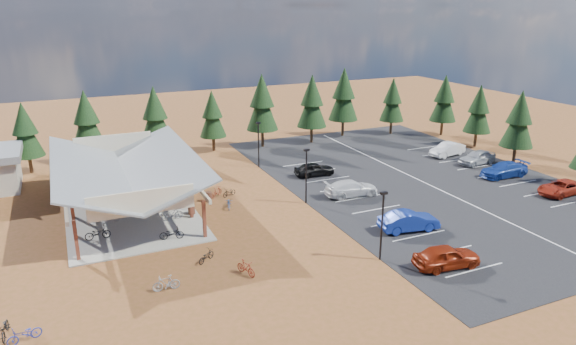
{
  "coord_description": "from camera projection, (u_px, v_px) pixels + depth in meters",
  "views": [
    {
      "loc": [
        -14.39,
        -37.26,
        17.27
      ],
      "look_at": [
        4.03,
        3.85,
        2.52
      ],
      "focal_mm": 32.0,
      "sensor_mm": 36.0,
      "label": 1
    }
  ],
  "objects": [
    {
      "name": "lamp_post_2",
      "position": [
        258.0,
        141.0,
        56.44
      ],
      "size": [
        0.5,
        0.25,
        5.14
      ],
      "color": "black",
      "rests_on": "ground"
    },
    {
      "name": "bike_13",
      "position": [
        166.0,
        283.0,
        32.43
      ],
      "size": [
        1.77,
        0.59,
        1.05
      ],
      "primitive_type": "imported",
      "rotation": [
        0.0,
        0.0,
        4.66
      ],
      "color": "#95999D",
      "rests_on": "ground"
    },
    {
      "name": "bike_15",
      "position": [
        217.0,
        192.0,
        48.4
      ],
      "size": [
        1.55,
        1.38,
        0.98
      ],
      "primitive_type": "imported",
      "rotation": [
        0.0,
        0.0,
        2.25
      ],
      "color": "maroon",
      "rests_on": "ground"
    },
    {
      "name": "pine_5",
      "position": [
        262.0,
        103.0,
        63.94
      ],
      "size": [
        3.99,
        3.99,
        9.29
      ],
      "color": "#382314",
      "rests_on": "ground"
    },
    {
      "name": "pine_2",
      "position": [
        86.0,
        119.0,
        56.96
      ],
      "size": [
        3.64,
        3.64,
        8.47
      ],
      "color": "#382314",
      "rests_on": "ground"
    },
    {
      "name": "bike_3",
      "position": [
        104.0,
        190.0,
        48.25
      ],
      "size": [
        1.87,
        0.57,
        1.12
      ],
      "primitive_type": "imported",
      "rotation": [
        0.0,
        0.0,
        1.55
      ],
      "color": "maroon",
      "rests_on": "concrete_pad"
    },
    {
      "name": "car_0",
      "position": [
        447.0,
        256.0,
        35.2
      ],
      "size": [
        4.88,
        2.46,
        1.59
      ],
      "primitive_type": "imported",
      "rotation": [
        0.0,
        0.0,
        1.44
      ],
      "color": "maroon",
      "rests_on": "asphalt_lot"
    },
    {
      "name": "ground",
      "position": [
        263.0,
        220.0,
        43.28
      ],
      "size": [
        140.0,
        140.0,
        0.0
      ],
      "primitive_type": "plane",
      "color": "brown",
      "rests_on": "ground"
    },
    {
      "name": "pine_7",
      "position": [
        344.0,
        95.0,
        69.43
      ],
      "size": [
        4.02,
        4.02,
        9.36
      ],
      "color": "#382314",
      "rests_on": "ground"
    },
    {
      "name": "trash_bin_0",
      "position": [
        191.0,
        210.0,
        44.2
      ],
      "size": [
        0.6,
        0.6,
        0.9
      ],
      "primitive_type": "cylinder",
      "color": "#502C1C",
      "rests_on": "ground"
    },
    {
      "name": "car_7",
      "position": [
        504.0,
        170.0,
        53.83
      ],
      "size": [
        5.38,
        2.37,
        1.54
      ],
      "primitive_type": "imported",
      "rotation": [
        0.0,
        0.0,
        -1.61
      ],
      "color": "navy",
      "rests_on": "asphalt_lot"
    },
    {
      "name": "car_9",
      "position": [
        447.0,
        149.0,
        61.36
      ],
      "size": [
        4.99,
        2.49,
        1.57
      ],
      "primitive_type": "imported",
      "rotation": [
        0.0,
        0.0,
        -1.39
      ],
      "color": "white",
      "rests_on": "asphalt_lot"
    },
    {
      "name": "bike_2",
      "position": [
        101.0,
        205.0,
        45.14
      ],
      "size": [
        1.77,
        1.01,
        0.88
      ],
      "primitive_type": "imported",
      "rotation": [
        0.0,
        0.0,
        1.3
      ],
      "color": "#1756A0",
      "rests_on": "concrete_pad"
    },
    {
      "name": "bike_10",
      "position": [
        24.0,
        334.0,
        27.47
      ],
      "size": [
        1.9,
        1.14,
        0.94
      ],
      "primitive_type": "imported",
      "rotation": [
        0.0,
        0.0,
        5.02
      ],
      "color": "navy",
      "rests_on": "ground"
    },
    {
      "name": "bike_pavilion",
      "position": [
        125.0,
        169.0,
        44.28
      ],
      "size": [
        11.65,
        19.4,
        4.97
      ],
      "color": "#552218",
      "rests_on": "concrete_pad"
    },
    {
      "name": "lamp_post_0",
      "position": [
        382.0,
        221.0,
        35.62
      ],
      "size": [
        0.5,
        0.25,
        5.14
      ],
      "color": "black",
      "rests_on": "ground"
    },
    {
      "name": "bike_6",
      "position": [
        141.0,
        195.0,
        47.21
      ],
      "size": [
        1.86,
        0.85,
        0.94
      ],
      "primitive_type": "imported",
      "rotation": [
        0.0,
        0.0,
        1.7
      ],
      "color": "#1A1C9F",
      "rests_on": "concrete_pad"
    },
    {
      "name": "pine_11",
      "position": [
        519.0,
        119.0,
        57.11
      ],
      "size": [
        3.62,
        3.62,
        8.42
      ],
      "color": "#382314",
      "rests_on": "ground"
    },
    {
      "name": "pine_1",
      "position": [
        25.0,
        130.0,
        53.99
      ],
      "size": [
        3.31,
        3.31,
        7.72
      ],
      "color": "#382314",
      "rests_on": "ground"
    },
    {
      "name": "bike_1",
      "position": [
        110.0,
        217.0,
        42.36
      ],
      "size": [
        1.67,
        0.53,
        1.0
      ],
      "primitive_type": "imported",
      "rotation": [
        0.0,
        0.0,
        1.61
      ],
      "color": "gray",
      "rests_on": "concrete_pad"
    },
    {
      "name": "bike_0",
      "position": [
        98.0,
        233.0,
        39.35
      ],
      "size": [
        1.91,
        0.69,
        1.0
      ],
      "primitive_type": "imported",
      "rotation": [
        0.0,
        0.0,
        1.56
      ],
      "color": "black",
      "rests_on": "concrete_pad"
    },
    {
      "name": "pine_3",
      "position": [
        155.0,
        115.0,
        58.98
      ],
      "size": [
        3.69,
        3.69,
        8.59
      ],
      "color": "#382314",
      "rests_on": "ground"
    },
    {
      "name": "lamp_post_1",
      "position": [
        306.0,
        172.0,
        46.03
      ],
      "size": [
        0.5,
        0.25,
        5.14
      ],
      "color": "black",
      "rests_on": "ground"
    },
    {
      "name": "car_3",
      "position": [
        351.0,
        188.0,
        48.45
      ],
      "size": [
        5.3,
        2.52,
        1.49
      ],
      "primitive_type": "imported",
      "rotation": [
        0.0,
        0.0,
        1.49
      ],
      "color": "silver",
      "rests_on": "asphalt_lot"
    },
    {
      "name": "car_1",
      "position": [
        409.0,
        221.0,
        40.98
      ],
      "size": [
        5.05,
        2.42,
        1.6
      ],
      "primitive_type": "imported",
      "rotation": [
        0.0,
        0.0,
        1.42
      ],
      "color": "navy",
      "rests_on": "asphalt_lot"
    },
    {
      "name": "pine_4",
      "position": [
        212.0,
        114.0,
        62.43
      ],
      "size": [
        3.24,
        3.24,
        7.55
      ],
      "color": "#382314",
      "rests_on": "ground"
    },
    {
      "name": "car_8",
      "position": [
        477.0,
        157.0,
        58.1
      ],
      "size": [
        4.88,
        2.42,
        1.6
      ],
      "primitive_type": "imported",
      "rotation": [
        0.0,
        0.0,
        -1.46
      ],
      "color": "#A8ABB0",
      "rests_on": "asphalt_lot"
    },
    {
      "name": "bike_14",
      "position": [
        229.0,
        203.0,
        45.68
      ],
      "size": [
        1.09,
        1.85,
        0.92
      ],
      "primitive_type": "imported",
      "rotation": [
        0.0,
        0.0,
        -0.29
      ],
      "color": "#2451A0",
      "rests_on": "ground"
    },
    {
      "name": "asphalt_lot",
      "position": [
        419.0,
        180.0,
        53.06
      ],
      "size": [
        27.0,
        44.0,
        0.04
      ],
      "primitive_type": "cube",
      "color": "black",
      "rests_on": "ground"
    },
    {
      "name": "bike_4",
      "position": [
        172.0,
        233.0,
        39.35
      ],
      "size": [
        1.93,
        1.02,
        0.97
      ],
      "primitive_type": "imported",
      "rotation": [
        0.0,
        0.0,
        1.36
      ],
      "color": "black",
      "rests_on": "concrete_pad"
    },
    {
      "name": "bike_7",
      "position": [
        154.0,
        182.0,
        50.74
      ],
      "size": [
        1.86,
        0.92,
        1.08
      ],
      "primitive_type": "imported",
      "rotation": [
        0.0,
        0.0,
        1.81
      ],
      "color": "maroon",
      "rests_on": "concrete_pad"
    },
    {
      "name": "pine_8",
      "position": [
        392.0,
        100.0,
        70.79
      ],
      "size": [
        3.36,
        3.36,
        7.82
      ],
      "color": "#382314",
      "rests_on": "ground"
    },
    {
      "name": "trash_bin_1",
      "position": [
        209.0,
        197.0,
        47.23
      ],
      "size": [
        0.6,
        0.6,
        0.9
      ],
      "primitive_type": "cylinder",
      "color": "#502C1C",
      "rests_on": "ground"
    },
    {
      "name": "bike_11",
      "position": [
        246.0,
        268.0,
        34.32
      ],
      "size": [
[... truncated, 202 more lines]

